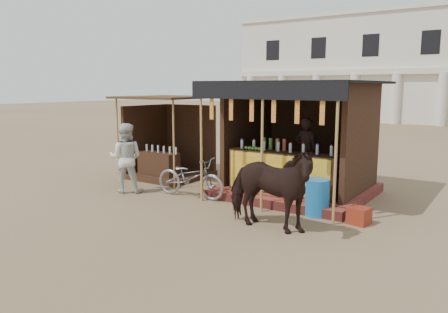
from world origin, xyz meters
The scene contains 10 objects.
ground centered at (0.00, 0.00, 0.00)m, with size 120.00×120.00×0.00m, color #846B4C.
main_stall centered at (1.01, 3.36, 1.03)m, with size 3.60×3.61×2.78m.
secondary_stall centered at (-3.17, 3.24, 0.85)m, with size 2.40×2.40×2.38m.
cow centered at (1.71, 0.55, 0.80)m, with size 0.86×1.89×1.60m, color black.
motorbike centered at (-1.03, 1.67, 0.49)m, with size 0.65×1.87×0.98m, color gray.
bystander centered at (-2.69, 1.16, 0.88)m, with size 0.85×0.66×1.75m, color silver.
blue_barrel centered at (2.10, 1.94, 0.38)m, with size 0.50×0.50×0.76m, color #186DB9.
red_crate centered at (3.00, 1.87, 0.17)m, with size 0.37×0.37×0.33m, color maroon.
cooler centered at (1.93, 2.60, 0.23)m, with size 0.76×0.64×0.46m.
background_building centered at (-2.00, 29.94, 3.98)m, with size 26.00×7.45×8.18m.
Camera 1 is at (5.43, -6.41, 2.66)m, focal length 35.00 mm.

